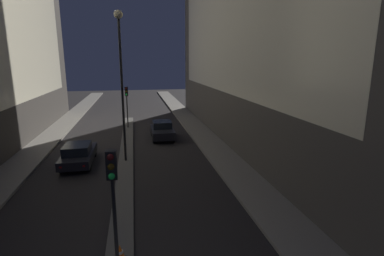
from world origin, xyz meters
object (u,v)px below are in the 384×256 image
at_px(traffic_light_mid, 127,98).
at_px(car_right_lane, 162,130).
at_px(street_lamp, 121,61).
at_px(car_left_lane, 78,154).
at_px(traffic_cone_far, 120,253).
at_px(traffic_light_near, 113,185).

relative_size(traffic_light_mid, car_right_lane, 1.03).
height_order(street_lamp, car_left_lane, street_lamp).
height_order(traffic_cone_far, car_left_lane, car_left_lane).
xyz_separation_m(traffic_light_mid, car_right_lane, (3.10, -4.67, -2.42)).
bearing_deg(car_left_lane, traffic_light_mid, 73.43).
distance_m(car_left_lane, car_right_lane, 8.44).
distance_m(traffic_light_near, car_right_lane, 17.66).
relative_size(car_left_lane, car_right_lane, 1.14).
relative_size(traffic_light_mid, street_lamp, 0.42).
distance_m(traffic_light_near, traffic_light_mid, 21.89).
distance_m(traffic_light_near, traffic_cone_far, 2.80).
distance_m(traffic_light_mid, traffic_cone_far, 21.53).
bearing_deg(street_lamp, traffic_light_mid, 90.00).
bearing_deg(traffic_light_near, street_lamp, 90.00).
distance_m(street_lamp, car_right_lane, 8.94).
relative_size(street_lamp, car_left_lane, 2.15).
height_order(traffic_light_mid, traffic_cone_far, traffic_light_mid).
bearing_deg(car_left_lane, car_right_lane, 42.80).
xyz_separation_m(traffic_light_mid, street_lamp, (0.00, -10.49, 3.62)).
bearing_deg(traffic_light_mid, traffic_light_near, -90.00).
height_order(traffic_light_mid, car_left_lane, traffic_light_mid).
distance_m(traffic_light_mid, car_right_lane, 6.10).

